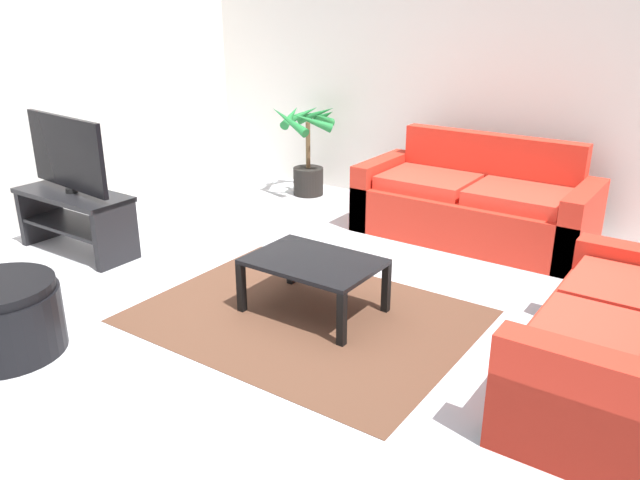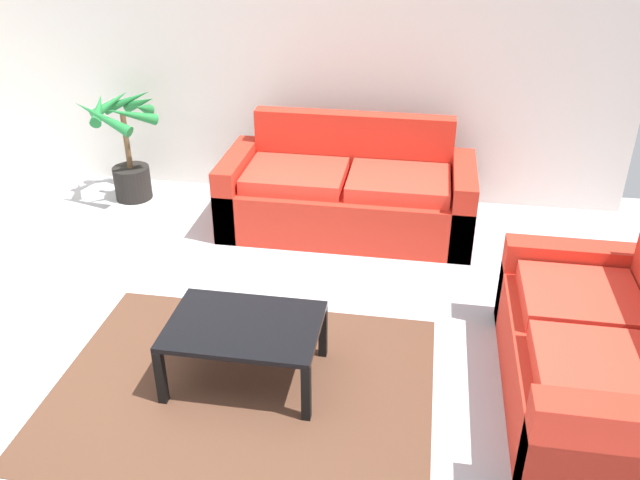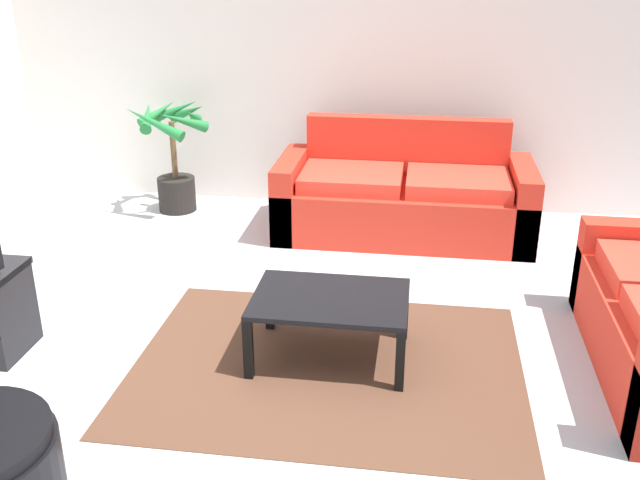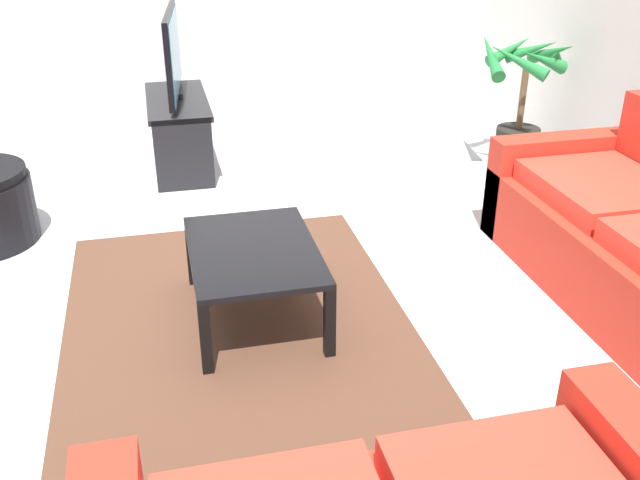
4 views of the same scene
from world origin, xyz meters
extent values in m
plane|color=#B2B2B7|center=(0.00, 0.00, 0.00)|extent=(6.60, 6.60, 0.00)
cube|color=silver|center=(0.00, 3.00, 1.35)|extent=(6.00, 0.06, 2.70)
cube|color=red|center=(0.64, 2.25, 0.21)|extent=(2.05, 0.90, 0.42)
cube|color=red|center=(0.64, 2.62, 0.66)|extent=(1.69, 0.16, 0.48)
cube|color=red|center=(-0.30, 2.25, 0.31)|extent=(0.18, 0.90, 0.62)
cube|color=red|center=(1.57, 2.25, 0.31)|extent=(0.18, 0.90, 0.62)
cube|color=red|center=(0.21, 2.20, 0.48)|extent=(0.81, 0.66, 0.12)
cube|color=red|center=(1.06, 2.20, 0.48)|extent=(0.81, 0.66, 0.12)
cube|color=red|center=(2.25, 0.36, 0.21)|extent=(0.90, 1.66, 0.42)
cube|color=red|center=(2.25, -0.38, 0.31)|extent=(0.90, 0.18, 0.62)
cube|color=red|center=(2.25, 1.09, 0.31)|extent=(0.90, 0.18, 0.62)
cube|color=red|center=(2.20, 0.03, 0.48)|extent=(0.66, 0.61, 0.12)
cube|color=red|center=(2.20, 0.68, 0.48)|extent=(0.66, 0.61, 0.12)
cube|color=black|center=(0.30, 0.25, 0.38)|extent=(0.88, 0.62, 0.03)
cube|color=black|center=(-0.12, -0.04, 0.18)|extent=(0.05, 0.05, 0.36)
cube|color=black|center=(0.71, -0.04, 0.18)|extent=(0.05, 0.05, 0.36)
cube|color=black|center=(-0.12, 0.53, 0.18)|extent=(0.05, 0.05, 0.36)
cube|color=black|center=(0.71, 0.53, 0.18)|extent=(0.05, 0.05, 0.36)
cube|color=#513323|center=(0.30, 0.15, 0.00)|extent=(2.20, 1.70, 0.01)
cylinder|color=black|center=(-1.40, 2.55, 0.15)|extent=(0.33, 0.33, 0.30)
cylinder|color=brown|center=(-1.40, 2.55, 0.56)|extent=(0.05, 0.05, 0.51)
cone|color=#1F7535|center=(-1.22, 2.57, 0.86)|extent=(0.15, 0.40, 0.23)
cone|color=#1F7535|center=(-1.31, 2.73, 0.86)|extent=(0.41, 0.28, 0.24)
cone|color=#1F7535|center=(-1.45, 2.77, 0.86)|extent=(0.46, 0.19, 0.26)
cone|color=#1F7535|center=(-1.56, 2.66, 0.86)|extent=(0.31, 0.39, 0.23)
cone|color=#1F7535|center=(-1.60, 2.50, 0.86)|extent=(0.20, 0.42, 0.24)
cone|color=#1F7535|center=(-1.45, 2.28, 0.86)|extent=(0.56, 0.20, 0.29)
cone|color=#1F7535|center=(-1.24, 2.39, 0.86)|extent=(0.40, 0.39, 0.26)
camera|label=1|loc=(2.60, -3.01, 2.04)|focal=35.66mm
camera|label=2|loc=(1.24, -2.76, 2.63)|focal=37.44mm
camera|label=3|loc=(0.77, -3.37, 2.23)|focal=40.54mm
camera|label=4|loc=(3.41, -0.16, 1.98)|focal=40.35mm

